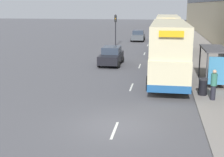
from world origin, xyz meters
name	(u,v)px	position (x,y,z in m)	size (l,w,h in m)	color
ground_plane	(116,126)	(0.00, 0.00, 0.00)	(220.00, 220.00, 0.00)	#515156
pavement	(190,39)	(6.50, 38.50, 0.07)	(5.00, 93.00, 0.14)	gray
lane_mark_0	(115,130)	(0.00, -0.48, 0.01)	(0.12, 2.00, 0.01)	silver
lane_mark_1	(131,87)	(0.00, 7.22, 0.01)	(0.12, 2.00, 0.01)	silver
lane_mark_2	(140,66)	(0.00, 14.93, 0.01)	(0.12, 2.00, 0.01)	silver
lane_mark_3	(145,54)	(0.00, 22.64, 0.01)	(0.12, 2.00, 0.01)	silver
lane_mark_4	(148,45)	(0.00, 30.35, 0.01)	(0.12, 2.00, 0.01)	silver
bus_shelter	(217,59)	(5.77, 8.59, 1.88)	(1.60, 4.20, 2.48)	#4C4C51
double_decker_bus_near	(169,49)	(2.47, 10.07, 2.29)	(2.85, 11.49, 4.30)	beige
double_decker_bus_ahead	(167,33)	(2.54, 24.40, 2.28)	(2.85, 10.27, 4.30)	beige
car_0	(138,36)	(-1.78, 35.50, 0.83)	(2.07, 3.92, 1.67)	#4C5156
car_1	(111,56)	(-2.72, 15.23, 0.85)	(2.03, 4.47, 1.70)	black
pedestrian_1	(214,84)	(5.02, 4.62, 1.06)	(0.36, 0.36, 1.79)	#23232D
litter_bin	(203,87)	(4.55, 5.56, 0.67)	(0.55, 0.55, 1.05)	black
traffic_light_far_kerb	(116,25)	(-4.40, 29.10, 2.90)	(0.30, 0.32, 4.27)	black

